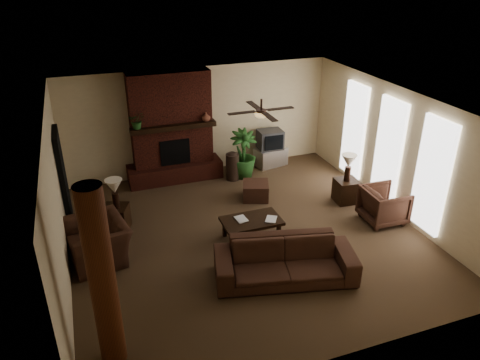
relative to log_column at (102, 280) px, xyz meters
name	(u,v)px	position (x,y,z in m)	size (l,w,h in m)	color
room_shell	(247,175)	(2.95, 2.40, 0.00)	(7.00, 7.00, 7.00)	brown
fireplace	(172,137)	(2.15, 5.62, -0.24)	(2.40, 0.70, 2.80)	#501E15
windows	(388,151)	(6.40, 2.60, -0.05)	(0.08, 3.65, 2.35)	white
log_column	(102,280)	(0.00, 0.00, 0.00)	(0.36, 0.36, 2.80)	#5C2C17
doorway	(63,179)	(-0.49, 4.20, -0.35)	(0.10, 1.00, 2.10)	black
ceiling_fan	(261,113)	(3.35, 2.70, 1.13)	(1.35, 1.35, 0.37)	#311E16
sofa	(285,255)	(3.10, 0.85, -0.91)	(2.50, 0.73, 0.98)	#43281D
armchair_left	(97,236)	(0.00, 2.58, -0.87)	(1.21, 0.78, 1.05)	#43281D
armchair_right	(384,203)	(5.96, 1.93, -0.97)	(0.85, 0.79, 0.87)	#43281D
coffee_table	(251,222)	(3.01, 2.28, -1.03)	(1.20, 0.70, 0.43)	black
ottoman	(256,191)	(3.73, 3.86, -1.20)	(0.60, 0.60, 0.40)	#43281D
tv_stand	(271,157)	(4.84, 5.55, -1.15)	(0.85, 0.50, 0.50)	silver
tv	(270,140)	(4.81, 5.54, -0.64)	(0.67, 0.55, 0.52)	#3B3B3E
floor_vase	(232,164)	(3.55, 5.05, -0.97)	(0.34, 0.34, 0.77)	#33241C
floor_plant	(243,164)	(3.87, 5.13, -1.05)	(0.71, 1.27, 0.71)	#255020
side_table_left	(116,218)	(0.44, 3.54, -1.12)	(0.50, 0.50, 0.55)	black
lamp_left	(114,188)	(0.48, 3.49, -0.40)	(0.46, 0.46, 0.65)	#311E16
side_table_right	(346,191)	(5.68, 3.00, -1.12)	(0.50, 0.50, 0.55)	black
lamp_right	(349,163)	(5.66, 2.99, -0.40)	(0.42, 0.42, 0.65)	#311E16
mantel_plant	(137,122)	(1.29, 5.36, 0.32)	(0.38, 0.42, 0.33)	#255020
mantel_vase	(206,117)	(2.97, 5.35, 0.27)	(0.22, 0.23, 0.22)	brown
book_a	(236,215)	(2.71, 2.34, -0.83)	(0.22, 0.03, 0.29)	#999999
book_b	(266,213)	(3.30, 2.20, -0.82)	(0.21, 0.02, 0.29)	#999999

